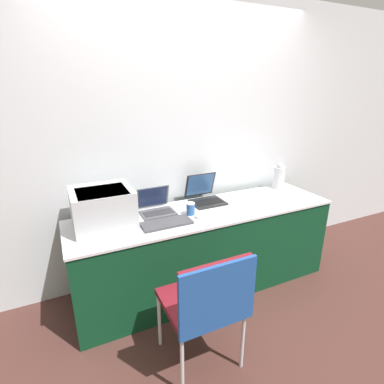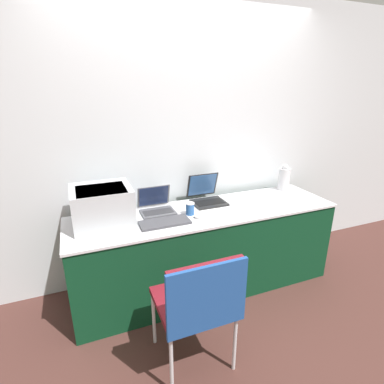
% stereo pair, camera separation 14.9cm
% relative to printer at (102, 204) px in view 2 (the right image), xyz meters
% --- Properties ---
extents(ground_plane, '(14.00, 14.00, 0.00)m').
position_rel_printer_xyz_m(ground_plane, '(0.86, -0.38, -0.94)').
color(ground_plane, '#472823').
extents(wall_back, '(8.00, 0.05, 2.60)m').
position_rel_printer_xyz_m(wall_back, '(0.86, 0.36, 0.36)').
color(wall_back, silver).
rests_on(wall_back, ground_plane).
extents(table, '(2.36, 0.64, 0.78)m').
position_rel_printer_xyz_m(table, '(0.86, -0.07, -0.55)').
color(table, '#0C381E').
rests_on(table, ground_plane).
extents(printer, '(0.45, 0.41, 0.30)m').
position_rel_printer_xyz_m(printer, '(0.00, 0.00, 0.00)').
color(printer, '#B2B7BC').
rests_on(printer, table).
extents(laptop_left, '(0.29, 0.26, 0.21)m').
position_rel_printer_xyz_m(laptop_left, '(0.45, 0.07, -0.11)').
color(laptop_left, '#4C4C51').
rests_on(laptop_left, table).
extents(laptop_right, '(0.30, 0.33, 0.25)m').
position_rel_printer_xyz_m(laptop_right, '(0.95, 0.13, -0.11)').
color(laptop_right, black).
rests_on(laptop_right, table).
extents(external_keyboard, '(0.40, 0.17, 0.02)m').
position_rel_printer_xyz_m(external_keyboard, '(0.45, -0.19, -0.15)').
color(external_keyboard, '#3D3D42').
rests_on(external_keyboard, table).
extents(coffee_cup, '(0.07, 0.07, 0.11)m').
position_rel_printer_xyz_m(coffee_cup, '(0.70, -0.10, -0.11)').
color(coffee_cup, '#285699').
rests_on(coffee_cup, table).
extents(mouse, '(0.06, 0.05, 0.03)m').
position_rel_printer_xyz_m(mouse, '(0.73, -0.18, -0.15)').
color(mouse, silver).
rests_on(mouse, table).
extents(metal_pitcher, '(0.12, 0.12, 0.28)m').
position_rel_printer_xyz_m(metal_pitcher, '(1.84, 0.14, -0.04)').
color(metal_pitcher, silver).
rests_on(metal_pitcher, table).
extents(chair, '(0.49, 0.47, 0.88)m').
position_rel_printer_xyz_m(chair, '(0.45, -0.88, -0.37)').
color(chair, maroon).
rests_on(chair, ground_plane).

